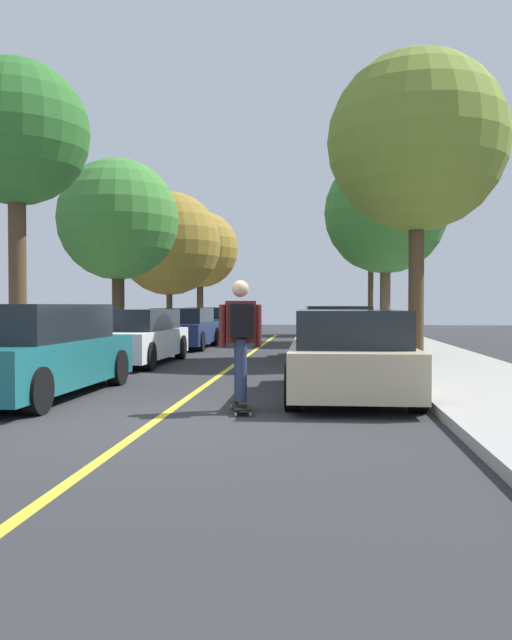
# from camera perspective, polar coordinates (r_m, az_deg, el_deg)

# --- Properties ---
(ground) EXTENTS (80.00, 80.00, 0.00)m
(ground) POSITION_cam_1_polar(r_m,az_deg,el_deg) (8.23, -9.03, -8.89)
(ground) COLOR #2D2D30
(center_line) EXTENTS (0.12, 39.20, 0.01)m
(center_line) POSITION_cam_1_polar(r_m,az_deg,el_deg) (12.10, -4.25, -5.58)
(center_line) COLOR gold
(center_line) RESTS_ON ground
(parked_car_left_nearest) EXTENTS (2.06, 4.68, 1.47)m
(parked_car_left_nearest) POSITION_cam_1_polar(r_m,az_deg,el_deg) (10.94, -19.11, -2.59)
(parked_car_left_nearest) COLOR #196066
(parked_car_left_nearest) RESTS_ON ground
(parked_car_left_near) EXTENTS (1.93, 4.58, 1.35)m
(parked_car_left_near) POSITION_cam_1_polar(r_m,az_deg,el_deg) (16.41, -10.61, -1.44)
(parked_car_left_near) COLOR white
(parked_car_left_near) RESTS_ON ground
(parked_car_left_far) EXTENTS (1.97, 4.33, 1.35)m
(parked_car_left_far) POSITION_cam_1_polar(r_m,az_deg,el_deg) (22.09, -6.40, -0.71)
(parked_car_left_far) COLOR navy
(parked_car_left_far) RESTS_ON ground
(parked_car_left_farthest) EXTENTS (2.14, 4.57, 1.35)m
(parked_car_left_farthest) POSITION_cam_1_polar(r_m,az_deg,el_deg) (27.86, -3.92, -0.31)
(parked_car_left_farthest) COLOR #196066
(parked_car_left_farthest) RESTS_ON ground
(parked_car_right_nearest) EXTENTS (1.94, 4.40, 1.38)m
(parked_car_right_nearest) POSITION_cam_1_polar(r_m,az_deg,el_deg) (10.45, 8.13, -2.91)
(parked_car_right_nearest) COLOR #BCAD89
(parked_car_right_nearest) RESTS_ON ground
(parked_car_right_near) EXTENTS (2.04, 4.72, 1.43)m
(parked_car_right_near) POSITION_cam_1_polar(r_m,az_deg,el_deg) (17.48, 7.06, -1.13)
(parked_car_right_near) COLOR #38383D
(parked_car_right_near) RESTS_ON ground
(street_tree_left_nearest) EXTENTS (3.16, 3.16, 6.67)m
(street_tree_left_nearest) POSITION_cam_1_polar(r_m,az_deg,el_deg) (15.68, -20.20, 14.96)
(street_tree_left_nearest) COLOR #4C3823
(street_tree_left_nearest) RESTS_ON sidewalk_left
(street_tree_left_near) EXTENTS (3.97, 3.97, 6.11)m
(street_tree_left_near) POSITION_cam_1_polar(r_m,az_deg,el_deg) (22.14, -11.97, 8.54)
(street_tree_left_near) COLOR #3D2D1E
(street_tree_left_near) RESTS_ON sidewalk_left
(street_tree_left_far) EXTENTS (4.57, 4.57, 6.31)m
(street_tree_left_far) POSITION_cam_1_polar(r_m,az_deg,el_deg) (29.24, -7.59, 6.63)
(street_tree_left_far) COLOR #4C3823
(street_tree_left_far) RESTS_ON sidewalk_left
(street_tree_left_farthest) EXTENTS (4.26, 4.26, 6.55)m
(street_tree_left_farthest) POSITION_cam_1_polar(r_m,az_deg,el_deg) (36.59, -4.91, 6.16)
(street_tree_left_farthest) COLOR #3D2D1E
(street_tree_left_farthest) RESTS_ON sidewalk_left
(street_tree_right_nearest) EXTENTS (4.59, 4.59, 7.81)m
(street_tree_right_nearest) POSITION_cam_1_polar(r_m,az_deg,el_deg) (17.82, 13.88, 14.83)
(street_tree_right_nearest) COLOR #4C3823
(street_tree_right_nearest) RESTS_ON sidewalk_right
(street_tree_right_near) EXTENTS (4.60, 4.60, 7.10)m
(street_tree_right_near) POSITION_cam_1_polar(r_m,az_deg,el_deg) (25.36, 11.25, 9.15)
(street_tree_right_near) COLOR brown
(street_tree_right_near) RESTS_ON sidewalk_right
(street_tree_right_far) EXTENTS (3.56, 3.56, 6.58)m
(street_tree_right_far) POSITION_cam_1_polar(r_m,az_deg,el_deg) (32.15, 10.01, 7.49)
(street_tree_right_far) COLOR #3D2D1E
(street_tree_right_far) RESTS_ON sidewalk_right
(skateboard) EXTENTS (0.40, 0.87, 0.10)m
(skateboard) POSITION_cam_1_polar(r_m,az_deg,el_deg) (8.94, -1.37, -7.49)
(skateboard) COLOR black
(skateboard) RESTS_ON ground
(skateboarder) EXTENTS (0.59, 0.71, 1.69)m
(skateboarder) POSITION_cam_1_polar(r_m,az_deg,el_deg) (8.81, -1.35, -1.23)
(skateboarder) COLOR black
(skateboarder) RESTS_ON skateboard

